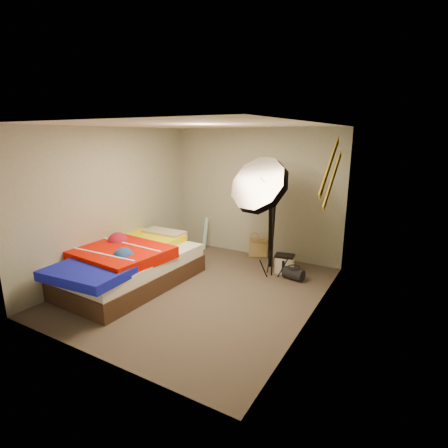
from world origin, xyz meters
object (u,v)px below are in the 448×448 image
Objects in this scene: camera_case at (284,265)px; photo_umbrella at (261,187)px; tote_bag at (258,247)px; camera_tripod at (271,223)px; duffel_bag at (294,274)px; bed at (126,264)px; wrapping_roll at (205,234)px.

photo_umbrella is at bearing -148.83° from camera_case.
camera_case is at bearing -59.14° from tote_bag.
camera_tripod reaches higher than camera_case.
tote_bag is at bearing 152.15° from duffel_bag.
camera_tripod is at bearing 46.49° from bed.
wrapping_roll is 0.32× the size of photo_umbrella.
camera_tripod is at bearing 88.48° from photo_umbrella.
wrapping_roll is 1.69m from camera_tripod.
tote_bag is 1.10× the size of duffel_bag.
bed is 1.73× the size of camera_tripod.
photo_umbrella reaches higher than camera_case.
photo_umbrella reaches higher than duffel_bag.
bed is at bearing -142.73° from tote_bag.
tote_bag is 0.15× the size of bed.
duffel_bag is 1.00m from camera_tripod.
wrapping_roll is at bearing 155.04° from photo_umbrella.
camera_case is 0.14× the size of photo_umbrella.
camera_case is at bearing 40.39° from photo_umbrella.
wrapping_roll is (-1.17, -0.13, 0.16)m from tote_bag.
wrapping_roll reaches higher than duffel_bag.
camera_case reaches higher than duffel_bag.
tote_bag is 2.63m from bed.
wrapping_roll is 0.47× the size of camera_tripod.
bed is 2.60m from camera_tripod.
photo_umbrella is (0.41, -0.87, 1.35)m from tote_bag.
camera_tripod is at bearing -9.85° from wrapping_roll.
bed is (-0.17, -2.13, -0.01)m from wrapping_roll.
bed reaches higher than tote_bag.
photo_umbrella is at bearing -91.52° from camera_tripod.
camera_case is at bearing -25.66° from camera_tripod.
tote_bag is 0.17× the size of photo_umbrella.
wrapping_roll is at bearing 173.43° from duffel_bag.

